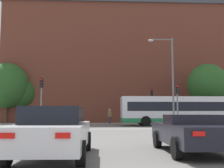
{
  "coord_description": "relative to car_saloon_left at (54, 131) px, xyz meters",
  "views": [
    {
      "loc": [
        -0.83,
        -2.72,
        1.3
      ],
      "look_at": [
        0.41,
        22.8,
        3.94
      ],
      "focal_mm": 45.0,
      "sensor_mm": 36.0,
      "label": 1
    }
  ],
  "objects": [
    {
      "name": "tree_kerbside",
      "position": [
        -10.99,
        29.62,
        4.2
      ],
      "size": [
        5.78,
        5.78,
        8.0
      ],
      "color": "#4C3823",
      "rests_on": "ground_plane"
    },
    {
      "name": "tree_by_building",
      "position": [
        14.89,
        25.72,
        4.05
      ],
      "size": [
        4.99,
        4.99,
        7.44
      ],
      "color": "#4C3823",
      "rests_on": "ground_plane"
    },
    {
      "name": "car_saloon_left",
      "position": [
        0.0,
        0.0,
        0.0
      ],
      "size": [
        2.08,
        4.82,
        1.48
      ],
      "rotation": [
        0.0,
        0.0,
        -0.01
      ],
      "color": "silver",
      "rests_on": "ground_plane"
    },
    {
      "name": "tree_distant",
      "position": [
        -9.26,
        30.68,
        3.2
      ],
      "size": [
        4.08,
        4.08,
        6.12
      ],
      "color": "#4C3823",
      "rests_on": "ground_plane"
    },
    {
      "name": "brick_civic_building",
      "position": [
        5.32,
        36.4,
        9.1
      ],
      "size": [
        36.36,
        13.25,
        27.16
      ],
      "color": "brown",
      "rests_on": "ground_plane"
    },
    {
      "name": "car_roadster_right",
      "position": [
        4.42,
        0.78,
        -0.1
      ],
      "size": [
        2.09,
        4.46,
        1.24
      ],
      "rotation": [
        0.0,
        0.0,
        -0.01
      ],
      "color": "black",
      "rests_on": "ground_plane"
    },
    {
      "name": "stop_line_strip",
      "position": [
        2.12,
        14.5,
        -0.76
      ],
      "size": [
        9.14,
        0.3,
        0.01
      ],
      "primitive_type": "cube",
      "color": "silver",
      "rests_on": "ground_plane"
    },
    {
      "name": "street_lamp_junction",
      "position": [
        7.9,
        17.32,
        4.29
      ],
      "size": [
        2.36,
        0.36,
        8.38
      ],
      "color": "slate",
      "rests_on": "ground_plane"
    },
    {
      "name": "traffic_light_near_left",
      "position": [
        -3.4,
        14.84,
        2.05
      ],
      "size": [
        0.26,
        0.31,
        4.18
      ],
      "color": "slate",
      "rests_on": "ground_plane"
    },
    {
      "name": "traffic_light_far_right",
      "position": [
        7.82,
        25.52,
        2.05
      ],
      "size": [
        0.26,
        0.31,
        4.17
      ],
      "color": "slate",
      "rests_on": "ground_plane"
    },
    {
      "name": "far_pavement",
      "position": [
        2.12,
        26.36,
        -0.76
      ],
      "size": [
        70.15,
        2.5,
        0.01
      ],
      "primitive_type": "cube",
      "color": "gray",
      "rests_on": "ground_plane"
    },
    {
      "name": "traffic_light_near_right",
      "position": [
        8.0,
        15.06,
        1.76
      ],
      "size": [
        0.26,
        0.31,
        3.71
      ],
      "color": "slate",
      "rests_on": "ground_plane"
    },
    {
      "name": "bus_crossing_lead",
      "position": [
        9.66,
        20.09,
        0.81
      ],
      "size": [
        12.06,
        2.72,
        2.94
      ],
      "rotation": [
        0.0,
        0.0,
        -1.57
      ],
      "color": "silver",
      "rests_on": "ground_plane"
    },
    {
      "name": "pedestrian_waiting",
      "position": [
        2.69,
        26.08,
        0.3
      ],
      "size": [
        0.45,
        0.35,
        1.79
      ],
      "rotation": [
        0.0,
        0.0,
        0.37
      ],
      "color": "#333851",
      "rests_on": "ground_plane"
    }
  ]
}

